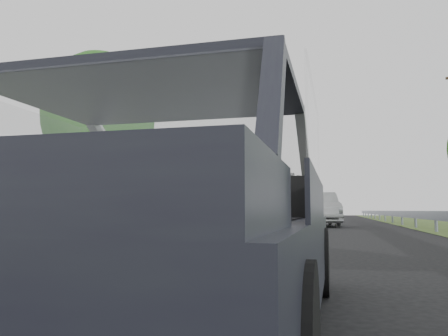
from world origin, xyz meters
The scene contains 10 objects.
ground centered at (0.00, 0.00, 0.00)m, with size 140.00×140.00×0.00m, color black.
subject_car centered at (0.00, 0.00, 0.72)m, with size 1.80×4.00×1.45m, color black.
dashboard centered at (0.00, 0.62, 0.85)m, with size 1.58×0.45×0.30m, color black.
driver_seat centered at (-0.40, -0.29, 0.88)m, with size 0.50×0.72×0.42m, color black.
passenger_seat centered at (0.40, -0.29, 0.88)m, with size 0.50×0.72×0.42m, color black.
steering_wheel centered at (-0.40, 0.33, 0.92)m, with size 0.36×0.36×0.04m, color black.
cat centered at (0.27, 0.66, 1.08)m, with size 0.54×0.17×0.24m, color slate.
other_car centered at (0.18, 19.37, 0.83)m, with size 1.99×5.05×1.66m, color silver.
tree_5 centered at (-10.95, 17.59, 4.45)m, with size 5.87×5.87×8.89m, color #21501C, non-canonical shape.
tree_6 centered at (-8.77, 33.18, 3.53)m, with size 4.65×4.65×7.05m, color #21501C, non-canonical shape.
Camera 1 is at (0.99, -2.72, 0.75)m, focal length 35.00 mm.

